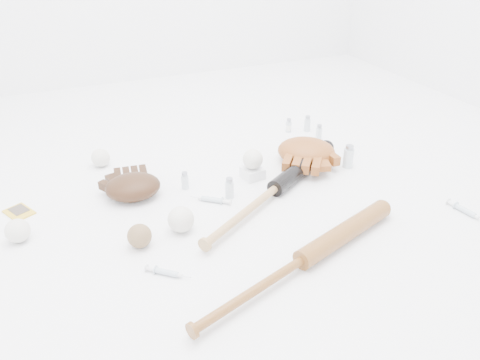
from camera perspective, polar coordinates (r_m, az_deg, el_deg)
name	(u,v)px	position (r m, az deg, el deg)	size (l,w,h in m)	color
bat_dark	(276,188)	(1.65, 4.38, -0.97)	(0.85, 0.06, 0.06)	black
bat_wood	(303,260)	(1.33, 7.65, -9.59)	(0.82, 0.06, 0.06)	brown
glove_dark	(133,186)	(1.67, -12.92, -0.77)	(0.23, 0.23, 0.08)	#311B0D
glove_tan	(306,151)	(1.88, 8.09, 3.52)	(0.27, 0.27, 0.10)	brown
trading_card	(19,212)	(1.73, -25.33, -3.57)	(0.07, 0.10, 0.01)	gold
pedestal	(253,173)	(1.76, 1.54, 0.87)	(0.07, 0.07, 0.04)	white
baseball_on_pedestal	(253,159)	(1.73, 1.56, 2.56)	(0.08, 0.08, 0.08)	silver
baseball_left	(18,231)	(1.57, -25.48, -5.61)	(0.07, 0.07, 0.07)	silver
baseball_upper	(101,158)	(1.92, -16.63, 2.61)	(0.07, 0.07, 0.07)	silver
baseball_mid	(181,219)	(1.47, -7.22, -4.79)	(0.08, 0.08, 0.08)	silver
baseball_aged	(139,236)	(1.43, -12.16, -6.68)	(0.07, 0.07, 0.07)	brown
syringe_0	(167,272)	(1.33, -8.94, -11.07)	(0.15, 0.03, 0.02)	#ADBCC6
syringe_1	(212,200)	(1.62, -3.46, -2.39)	(0.16, 0.03, 0.02)	#ADBCC6
syringe_2	(322,160)	(1.91, 9.94, 2.37)	(0.15, 0.03, 0.02)	#ADBCC6
syringe_3	(465,211)	(1.73, 25.76, -3.39)	(0.16, 0.03, 0.02)	#ADBCC6
vial_0	(307,124)	(2.17, 8.21, 6.82)	(0.03, 0.03, 0.07)	silver
vial_1	(289,125)	(2.16, 5.95, 6.65)	(0.03, 0.03, 0.06)	silver
vial_2	(229,188)	(1.63, -1.29, -0.96)	(0.03, 0.03, 0.08)	silver
vial_3	(349,156)	(1.87, 13.09, 2.83)	(0.04, 0.04, 0.09)	silver
vial_4	(185,180)	(1.70, -6.73, -0.04)	(0.03, 0.03, 0.07)	silver
vial_5	(319,132)	(2.10, 9.60, 5.78)	(0.03, 0.03, 0.07)	silver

